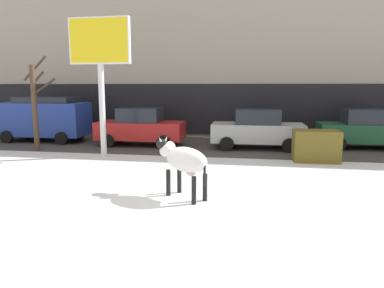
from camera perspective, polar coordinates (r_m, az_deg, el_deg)
name	(u,v)px	position (r m, az deg, el deg)	size (l,w,h in m)	color
ground_plane	(174,195)	(9.72, -2.89, -8.04)	(120.00, 120.00, 0.00)	white
road_strip	(210,146)	(17.43, 2.84, -0.30)	(60.00, 5.60, 0.01)	#423F3F
building_facade	(222,27)	(23.30, 4.80, 18.08)	(44.00, 6.10, 13.00)	#A39989
cow_holstein	(185,160)	(9.23, -1.10, -2.56)	(1.77, 1.47, 1.54)	silver
billboard	(100,49)	(15.12, -14.48, 14.36)	(2.52, 0.24, 5.56)	silver
car_blue_van	(44,118)	(20.39, -22.54, 3.90)	(4.63, 2.17, 2.32)	#233D9E
car_red_sedan	(141,127)	(17.70, -8.19, 2.72)	(4.22, 2.03, 1.84)	red
car_silver_sedan	(258,129)	(16.88, 10.39, 2.35)	(4.22, 2.03, 1.84)	#B7BABF
car_darkgreen_sedan	(366,129)	(18.45, 25.92, 2.14)	(4.22, 2.03, 1.84)	#194C2D
pedestrian_near_billboard	(106,120)	(22.30, -13.59, 3.81)	(0.36, 0.24, 1.73)	#282833
pedestrian_by_cars	(281,122)	(20.56, 14.00, 3.35)	(0.36, 0.24, 1.73)	#282833
bare_tree_left_lot	(35,103)	(17.55, -23.67, 5.99)	(1.41, 0.87, 4.25)	#4C3828
dumpster	(316,146)	(14.63, 19.11, -0.27)	(1.70, 1.10, 1.20)	brown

